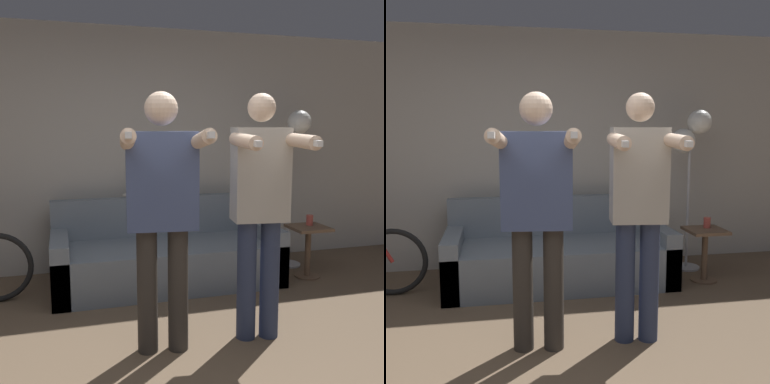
# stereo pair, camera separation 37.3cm
# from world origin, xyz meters

# --- Properties ---
(wall_back) EXTENTS (10.00, 0.05, 2.60)m
(wall_back) POSITION_xyz_m (0.00, 2.74, 1.30)
(wall_back) COLOR #B7B2A8
(wall_back) RESTS_ON ground_plane
(couch) EXTENTS (2.20, 0.94, 0.82)m
(couch) POSITION_xyz_m (0.43, 2.09, 0.26)
(couch) COLOR slate
(couch) RESTS_ON ground_plane
(person_left) EXTENTS (0.60, 0.72, 1.77)m
(person_left) POSITION_xyz_m (0.09, 0.71, 1.04)
(person_left) COLOR #38332D
(person_left) RESTS_ON ground_plane
(person_right) EXTENTS (0.52, 0.72, 1.78)m
(person_right) POSITION_xyz_m (0.80, 0.71, 1.01)
(person_right) COLOR #2D3856
(person_right) RESTS_ON ground_plane
(cat) EXTENTS (0.40, 0.13, 0.19)m
(cat) POSITION_xyz_m (0.30, 2.45, 0.91)
(cat) COLOR #B7AD9E
(cat) RESTS_ON couch
(floor_lamp) EXTENTS (0.44, 0.30, 1.73)m
(floor_lamp) POSITION_xyz_m (1.89, 2.27, 1.41)
(floor_lamp) COLOR #B2B2B7
(floor_lamp) RESTS_ON ground_plane
(side_table) EXTENTS (0.37, 0.37, 0.54)m
(side_table) POSITION_xyz_m (1.88, 1.84, 0.37)
(side_table) COLOR brown
(side_table) RESTS_ON ground_plane
(cup) EXTENTS (0.07, 0.07, 0.11)m
(cup) POSITION_xyz_m (1.92, 1.89, 0.59)
(cup) COLOR #B7473D
(cup) RESTS_ON side_table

